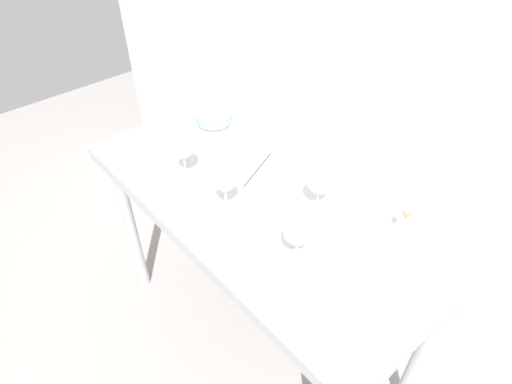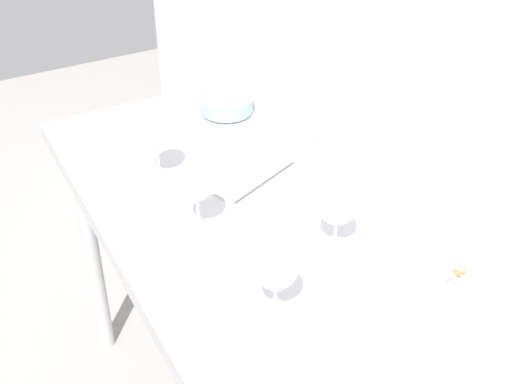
{
  "view_description": "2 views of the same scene",
  "coord_description": "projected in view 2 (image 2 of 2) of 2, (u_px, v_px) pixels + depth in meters",
  "views": [
    {
      "loc": [
        0.88,
        -0.78,
        1.95
      ],
      "look_at": [
        0.01,
        -0.03,
        0.95
      ],
      "focal_mm": 30.87,
      "sensor_mm": 36.0,
      "label": 1
    },
    {
      "loc": [
        1.16,
        -0.61,
        1.91
      ],
      "look_at": [
        -0.03,
        0.02,
        0.96
      ],
      "focal_mm": 49.13,
      "sensor_mm": 36.0,
      "label": 2
    }
  ],
  "objects": [
    {
      "name": "back_wall",
      "position": [
        441.0,
        23.0,
        1.61
      ],
      "size": [
        3.8,
        0.04,
        2.6
      ],
      "primitive_type": "cube",
      "color": "silver",
      "rests_on": "ground_plane"
    },
    {
      "name": "steel_counter",
      "position": [
        251.0,
        256.0,
        1.71
      ],
      "size": [
        1.4,
        0.65,
        0.9
      ],
      "color": "#B2B2B7",
      "rests_on": "ground_plane"
    },
    {
      "name": "wine_glass_near_right",
      "position": [
        276.0,
        269.0,
        1.35
      ],
      "size": [
        0.09,
        0.09,
        0.16
      ],
      "color": "white",
      "rests_on": "steel_counter"
    },
    {
      "name": "wine_glass_near_center",
      "position": [
        196.0,
        184.0,
        1.56
      ],
      "size": [
        0.08,
        0.08,
        0.17
      ],
      "color": "white",
      "rests_on": "steel_counter"
    },
    {
      "name": "wine_glass_near_left",
      "position": [
        156.0,
        136.0,
        1.74
      ],
      "size": [
        0.08,
        0.08,
        0.17
      ],
      "color": "white",
      "rests_on": "steel_counter"
    },
    {
      "name": "wine_glass_far_right",
      "position": [
        337.0,
        207.0,
        1.52
      ],
      "size": [
        0.09,
        0.09,
        0.16
      ],
      "color": "white",
      "rests_on": "steel_counter"
    },
    {
      "name": "open_notebook",
      "position": [
        266.0,
        183.0,
        1.78
      ],
      "size": [
        0.37,
        0.34,
        0.01
      ],
      "rotation": [
        0.0,
        0.0,
        0.39
      ],
      "color": "white",
      "rests_on": "steel_counter"
    },
    {
      "name": "tasting_sheet_upper",
      "position": [
        353.0,
        339.0,
        1.35
      ],
      "size": [
        0.19,
        0.23,
        0.0
      ],
      "primitive_type": "cube",
      "rotation": [
        0.0,
        0.0,
        0.16
      ],
      "color": "white",
      "rests_on": "steel_counter"
    },
    {
      "name": "tasting_bowl",
      "position": [
        227.0,
        103.0,
        2.07
      ],
      "size": [
        0.16,
        0.16,
        0.05
      ],
      "color": "#4C4C4C",
      "rests_on": "steel_counter"
    },
    {
      "name": "decanter_funnel",
      "position": [
        455.0,
        290.0,
        1.39
      ],
      "size": [
        0.09,
        0.09,
        0.14
      ],
      "color": "#B9B9B9",
      "rests_on": "steel_counter"
    }
  ]
}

